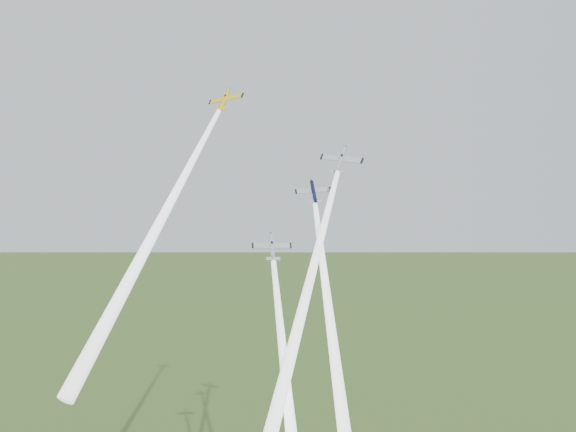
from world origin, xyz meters
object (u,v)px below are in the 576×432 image
at_px(plane_navy, 314,192).
at_px(plane_silver_right, 341,160).
at_px(plane_yellow, 225,100).
at_px(plane_silver_low, 272,247).

height_order(plane_navy, plane_silver_right, plane_silver_right).
distance_m(plane_navy, plane_silver_right, 7.91).
relative_size(plane_yellow, plane_silver_low, 1.14).
xyz_separation_m(plane_yellow, plane_silver_low, (12.45, -19.92, -28.40)).
height_order(plane_yellow, plane_silver_low, plane_yellow).
bearing_deg(plane_silver_right, plane_yellow, 172.68).
bearing_deg(plane_silver_low, plane_yellow, 107.46).
height_order(plane_silver_right, plane_silver_low, plane_silver_right).
xyz_separation_m(plane_silver_right, plane_silver_low, (-11.71, -10.99, -15.70)).
distance_m(plane_navy, plane_silver_low, 15.54).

